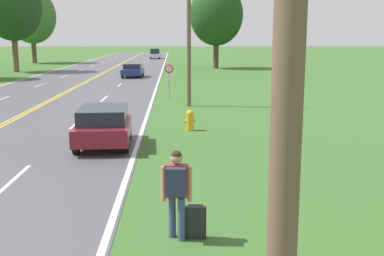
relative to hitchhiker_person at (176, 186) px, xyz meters
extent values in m
cube|color=white|center=(-4.55, 4.19, -1.09)|extent=(0.12, 3.00, 0.00)
cube|color=white|center=(-4.55, 13.19, -1.09)|extent=(0.12, 3.00, 0.00)
cube|color=white|center=(-4.55, 22.19, -1.09)|extent=(0.12, 3.00, 0.00)
cube|color=white|center=(-4.55, 31.19, -1.09)|extent=(0.12, 3.00, 0.00)
cube|color=white|center=(-4.55, 40.19, -1.09)|extent=(0.12, 3.00, 0.00)
cube|color=white|center=(-4.55, 49.19, -1.09)|extent=(0.12, 3.00, 0.00)
cube|color=white|center=(-4.55, 58.19, -1.09)|extent=(0.12, 3.00, 0.00)
cube|color=white|center=(-4.55, 67.19, -1.09)|extent=(0.12, 3.00, 0.00)
cube|color=white|center=(-4.55, 76.19, -1.09)|extent=(0.12, 3.00, 0.00)
cube|color=white|center=(-4.55, 85.19, -1.09)|extent=(0.12, 3.00, 0.00)
cube|color=white|center=(-4.55, 94.19, -1.09)|extent=(0.12, 3.00, 0.00)
cube|color=white|center=(-4.55, 103.19, -1.09)|extent=(0.12, 3.00, 0.00)
cube|color=white|center=(-11.13, 22.19, -1.09)|extent=(0.12, 3.00, 0.00)
cube|color=white|center=(-11.13, 31.19, -1.09)|extent=(0.12, 3.00, 0.00)
cube|color=white|center=(-11.13, 40.19, -1.09)|extent=(0.12, 3.00, 0.00)
cube|color=white|center=(-11.13, 49.19, -1.09)|extent=(0.12, 3.00, 0.00)
cube|color=white|center=(-11.13, 58.19, -1.09)|extent=(0.12, 3.00, 0.00)
cube|color=white|center=(-11.13, 67.19, -1.09)|extent=(0.12, 3.00, 0.00)
cube|color=white|center=(-11.13, 76.19, -1.09)|extent=(0.12, 3.00, 0.00)
cube|color=white|center=(-11.13, 85.19, -1.09)|extent=(0.12, 3.00, 0.00)
cube|color=white|center=(-11.13, 94.19, -1.09)|extent=(0.12, 3.00, 0.00)
cube|color=white|center=(-11.13, 103.19, -1.09)|extent=(0.12, 3.00, 0.00)
cylinder|color=#38476B|center=(-0.09, 0.13, -0.67)|extent=(0.14, 0.14, 0.87)
cylinder|color=#38476B|center=(0.09, -0.05, -0.67)|extent=(0.14, 0.14, 0.87)
cube|color=#993333|center=(0.00, 0.04, 0.09)|extent=(0.49, 0.24, 0.65)
sphere|color=tan|center=(0.00, 0.04, 0.55)|extent=(0.24, 0.24, 0.24)
sphere|color=#2D2319|center=(0.00, 0.04, 0.59)|extent=(0.22, 0.22, 0.22)
cylinder|color=tan|center=(-0.25, 0.06, 0.03)|extent=(0.09, 0.09, 0.69)
cylinder|color=tan|center=(0.26, 0.02, 0.03)|extent=(0.09, 0.09, 0.69)
cube|color=#232D47|center=(-0.01, -0.15, 0.13)|extent=(0.39, 0.22, 0.55)
cube|color=black|center=(0.38, 0.06, -0.78)|extent=(0.44, 0.20, 0.65)
cylinder|color=black|center=(0.38, 0.06, -0.41)|extent=(0.30, 0.05, 0.02)
cylinder|color=gold|center=(0.65, 11.28, -0.77)|extent=(0.32, 0.32, 0.66)
sphere|color=gold|center=(0.65, 11.28, -0.37)|extent=(0.31, 0.31, 0.31)
cylinder|color=gold|center=(0.85, 11.28, -0.70)|extent=(0.08, 0.11, 0.11)
cylinder|color=gold|center=(0.44, 11.28, -0.70)|extent=(0.08, 0.11, 0.11)
cylinder|color=gray|center=(-0.33, 22.00, 0.00)|extent=(0.07, 0.07, 2.20)
cylinder|color=silver|center=(-0.33, 21.98, 0.85)|extent=(0.60, 0.02, 0.60)
torus|color=red|center=(-0.33, 21.97, 0.85)|extent=(0.55, 0.07, 0.55)
cube|color=silver|center=(-0.33, 21.98, 0.30)|extent=(0.44, 0.02, 0.44)
cylinder|color=brown|center=(0.79, -5.48, 2.56)|extent=(0.24, 0.24, 7.32)
cylinder|color=brown|center=(0.84, 18.64, 3.15)|extent=(0.24, 0.24, 8.51)
cylinder|color=brown|center=(-21.26, 65.99, 0.89)|extent=(0.71, 0.71, 3.99)
ellipsoid|color=#386B2D|center=(-21.26, 65.99, 5.89)|extent=(7.08, 7.08, 8.14)
cylinder|color=brown|center=(-18.07, 47.21, 1.12)|extent=(0.64, 0.64, 4.45)
ellipsoid|color=#1E4219|center=(-18.07, 47.21, 6.09)|extent=(6.43, 6.43, 7.40)
cylinder|color=#473828|center=(5.36, 52.42, 0.82)|extent=(0.67, 0.67, 3.84)
ellipsoid|color=#1E4219|center=(5.36, 52.42, 5.57)|extent=(6.66, 6.66, 7.66)
cylinder|color=black|center=(-1.70, 7.27, -0.75)|extent=(0.23, 0.72, 0.71)
cylinder|color=black|center=(-3.39, 7.18, -0.75)|extent=(0.23, 0.72, 0.71)
cylinder|color=black|center=(-1.81, 9.57, -0.75)|extent=(0.23, 0.72, 0.71)
cylinder|color=black|center=(-3.50, 9.49, -0.75)|extent=(0.23, 0.72, 0.71)
cube|color=maroon|center=(-2.60, 8.38, -0.48)|extent=(2.07, 3.82, 0.59)
cube|color=#1E232D|center=(-2.60, 8.38, 0.08)|extent=(1.79, 2.69, 0.53)
cylinder|color=black|center=(-3.25, 37.86, -0.78)|extent=(0.22, 0.65, 0.64)
cylinder|color=black|center=(-4.98, 37.91, -0.78)|extent=(0.22, 0.65, 0.64)
cylinder|color=black|center=(-3.18, 40.40, -0.78)|extent=(0.22, 0.65, 0.64)
cylinder|color=black|center=(-4.91, 40.45, -0.78)|extent=(0.22, 0.65, 0.64)
cube|color=navy|center=(-4.08, 39.15, -0.54)|extent=(2.05, 4.16, 0.55)
cube|color=#1E232D|center=(-4.07, 39.32, -0.01)|extent=(1.76, 2.31, 0.50)
cylinder|color=black|center=(-2.61, 79.19, -0.76)|extent=(0.21, 0.68, 0.68)
cylinder|color=black|center=(-4.21, 79.21, -0.76)|extent=(0.21, 0.68, 0.68)
cylinder|color=black|center=(-2.58, 81.68, -0.76)|extent=(0.21, 0.68, 0.68)
cylinder|color=black|center=(-4.18, 81.70, -0.76)|extent=(0.21, 0.68, 0.68)
cube|color=silver|center=(-3.39, 80.44, -0.49)|extent=(1.84, 4.03, 0.61)
cube|color=#1E232D|center=(-3.39, 80.44, 0.27)|extent=(1.61, 2.83, 0.93)
camera|label=1|loc=(-0.04, -8.96, 2.85)|focal=45.00mm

